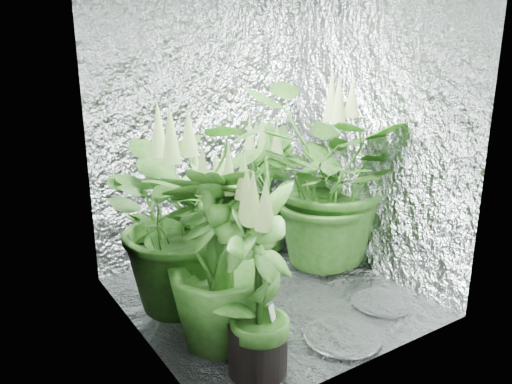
{
  "coord_description": "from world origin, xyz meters",
  "views": [
    {
      "loc": [
        -1.56,
        -2.25,
        1.46
      ],
      "look_at": [
        -0.09,
        0.0,
        0.68
      ],
      "focal_mm": 35.0,
      "sensor_mm": 36.0,
      "label": 1
    }
  ],
  "objects_px": {
    "plant_b": "(209,228)",
    "plant_e": "(329,179)",
    "plant_a": "(184,215)",
    "circulation_fan": "(317,239)",
    "plant_f": "(258,285)",
    "plant_d": "(219,259)",
    "plant_c": "(264,192)"
  },
  "relations": [
    {
      "from": "plant_a",
      "to": "circulation_fan",
      "type": "xyz_separation_m",
      "value": [
        1.06,
        0.1,
        -0.41
      ]
    },
    {
      "from": "plant_d",
      "to": "circulation_fan",
      "type": "relative_size",
      "value": 2.79
    },
    {
      "from": "plant_b",
      "to": "plant_e",
      "type": "relative_size",
      "value": 0.66
    },
    {
      "from": "plant_c",
      "to": "plant_a",
      "type": "bearing_deg",
      "value": -150.82
    },
    {
      "from": "plant_b",
      "to": "plant_d",
      "type": "distance_m",
      "value": 0.63
    },
    {
      "from": "plant_b",
      "to": "circulation_fan",
      "type": "relative_size",
      "value": 2.43
    },
    {
      "from": "plant_e",
      "to": "circulation_fan",
      "type": "xyz_separation_m",
      "value": [
        0.01,
        0.11,
        -0.47
      ]
    },
    {
      "from": "plant_a",
      "to": "plant_f",
      "type": "height_order",
      "value": "plant_a"
    },
    {
      "from": "circulation_fan",
      "to": "plant_e",
      "type": "bearing_deg",
      "value": -99.84
    },
    {
      "from": "plant_b",
      "to": "plant_c",
      "type": "relative_size",
      "value": 0.91
    },
    {
      "from": "plant_c",
      "to": "plant_e",
      "type": "relative_size",
      "value": 0.72
    },
    {
      "from": "plant_b",
      "to": "plant_e",
      "type": "xyz_separation_m",
      "value": [
        0.83,
        -0.13,
        0.22
      ]
    },
    {
      "from": "plant_e",
      "to": "plant_c",
      "type": "bearing_deg",
      "value": 111.03
    },
    {
      "from": "plant_a",
      "to": "plant_c",
      "type": "relative_size",
      "value": 1.2
    },
    {
      "from": "plant_a",
      "to": "plant_d",
      "type": "bearing_deg",
      "value": -93.77
    },
    {
      "from": "plant_d",
      "to": "plant_e",
      "type": "xyz_separation_m",
      "value": [
        1.08,
        0.44,
        0.15
      ]
    },
    {
      "from": "plant_a",
      "to": "plant_f",
      "type": "bearing_deg",
      "value": -89.21
    },
    {
      "from": "plant_b",
      "to": "plant_f",
      "type": "relative_size",
      "value": 0.92
    },
    {
      "from": "plant_f",
      "to": "plant_c",
      "type": "bearing_deg",
      "value": 54.88
    },
    {
      "from": "plant_d",
      "to": "plant_a",
      "type": "bearing_deg",
      "value": 86.23
    },
    {
      "from": "plant_e",
      "to": "circulation_fan",
      "type": "height_order",
      "value": "plant_e"
    },
    {
      "from": "plant_c",
      "to": "plant_f",
      "type": "height_order",
      "value": "plant_c"
    },
    {
      "from": "plant_a",
      "to": "plant_f",
      "type": "relative_size",
      "value": 1.21
    },
    {
      "from": "plant_b",
      "to": "circulation_fan",
      "type": "distance_m",
      "value": 0.88
    },
    {
      "from": "plant_a",
      "to": "plant_e",
      "type": "bearing_deg",
      "value": -0.59
    },
    {
      "from": "plant_e",
      "to": "circulation_fan",
      "type": "bearing_deg",
      "value": 85.75
    },
    {
      "from": "plant_b",
      "to": "circulation_fan",
      "type": "bearing_deg",
      "value": -1.36
    },
    {
      "from": "plant_c",
      "to": "circulation_fan",
      "type": "distance_m",
      "value": 0.51
    },
    {
      "from": "plant_a",
      "to": "plant_d",
      "type": "relative_size",
      "value": 1.15
    },
    {
      "from": "plant_e",
      "to": "circulation_fan",
      "type": "relative_size",
      "value": 3.71
    },
    {
      "from": "plant_a",
      "to": "circulation_fan",
      "type": "height_order",
      "value": "plant_a"
    },
    {
      "from": "plant_f",
      "to": "circulation_fan",
      "type": "xyz_separation_m",
      "value": [
        1.05,
        0.83,
        -0.29
      ]
    }
  ]
}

